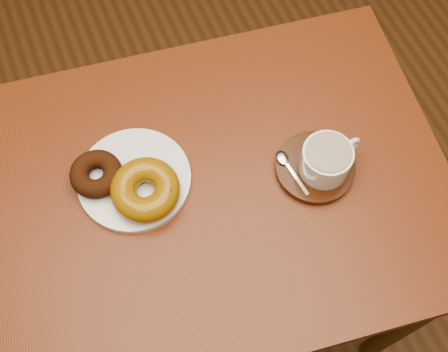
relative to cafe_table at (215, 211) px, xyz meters
name	(u,v)px	position (x,y,z in m)	size (l,w,h in m)	color
ground	(199,251)	(-0.01, 0.15, -0.66)	(6.00, 6.00, 0.00)	brown
cafe_table	(215,211)	(0.00, 0.00, 0.00)	(0.92, 0.74, 0.79)	brown
donut_plate	(134,179)	(-0.13, 0.06, 0.13)	(0.20, 0.20, 0.01)	white
donut_cinnamon	(96,174)	(-0.18, 0.09, 0.15)	(0.09, 0.09, 0.03)	#37190B
donut_caramel	(145,190)	(-0.12, 0.02, 0.16)	(0.16, 0.16, 0.04)	#936610
saucer	(315,168)	(0.18, -0.04, 0.13)	(0.14, 0.14, 0.02)	#341507
coffee_cup	(327,159)	(0.19, -0.05, 0.17)	(0.12, 0.09, 0.06)	white
teaspoon	(285,162)	(0.13, -0.02, 0.14)	(0.02, 0.10, 0.01)	silver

